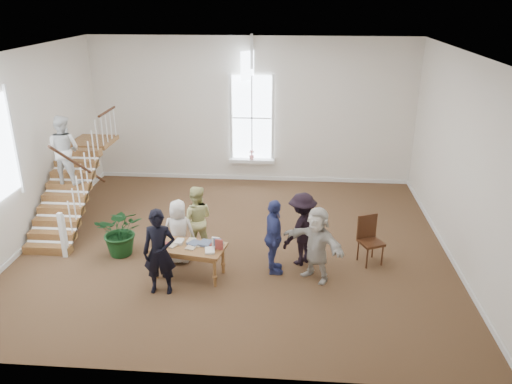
# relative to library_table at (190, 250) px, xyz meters

# --- Properties ---
(ground) EXTENTS (10.00, 10.00, 0.00)m
(ground) POSITION_rel_library_table_xyz_m (0.81, 1.53, -0.62)
(ground) COLOR #412A19
(ground) RESTS_ON ground
(room_shell) EXTENTS (10.49, 10.00, 10.00)m
(room_shell) POSITION_rel_library_table_xyz_m (0.81, 5.92, -0.22)
(room_shell) COLOR silver
(room_shell) RESTS_ON ground
(staircase) EXTENTS (1.10, 4.10, 2.92)m
(staircase) POSITION_rel_library_table_xyz_m (-3.54, 2.28, 1.00)
(staircase) COLOR brown
(staircase) RESTS_ON ground
(library_table) EXTENTS (1.61, 1.00, 0.77)m
(library_table) POSITION_rel_library_table_xyz_m (0.00, 0.00, 0.00)
(library_table) COLOR brown
(library_table) RESTS_ON ground
(police_officer) EXTENTS (0.67, 0.45, 1.80)m
(police_officer) POSITION_rel_library_table_xyz_m (-0.46, -0.66, 0.27)
(police_officer) COLOR black
(police_officer) RESTS_ON ground
(elderly_woman) EXTENTS (0.73, 0.48, 1.48)m
(elderly_woman) POSITION_rel_library_table_xyz_m (-0.36, 0.59, 0.11)
(elderly_woman) COLOR silver
(elderly_woman) RESTS_ON ground
(person_yellow) EXTENTS (0.83, 0.67, 1.63)m
(person_yellow) POSITION_rel_library_table_xyz_m (-0.06, 1.09, 0.19)
(person_yellow) COLOR #CCCA7F
(person_yellow) RESTS_ON ground
(woman_cluster_a) EXTENTS (0.51, 1.02, 1.68)m
(woman_cluster_a) POSITION_rel_library_table_xyz_m (1.76, 0.29, 0.22)
(woman_cluster_a) COLOR navy
(woman_cluster_a) RESTS_ON ground
(woman_cluster_b) EXTENTS (1.17, 1.23, 1.68)m
(woman_cluster_b) POSITION_rel_library_table_xyz_m (2.36, 0.74, 0.21)
(woman_cluster_b) COLOR black
(woman_cluster_b) RESTS_ON ground
(woman_cluster_c) EXTENTS (1.48, 1.33, 1.63)m
(woman_cluster_c) POSITION_rel_library_table_xyz_m (2.66, 0.09, 0.19)
(woman_cluster_c) COLOR beige
(woman_cluster_c) RESTS_ON ground
(floor_plant) EXTENTS (1.18, 1.06, 1.19)m
(floor_plant) POSITION_rel_library_table_xyz_m (-1.76, 0.82, -0.03)
(floor_plant) COLOR #123916
(floor_plant) RESTS_ON ground
(side_chair) EXTENTS (0.63, 0.63, 1.10)m
(side_chair) POSITION_rel_library_table_xyz_m (3.86, 0.93, -0.00)
(side_chair) COLOR #361B0E
(side_chair) RESTS_ON ground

